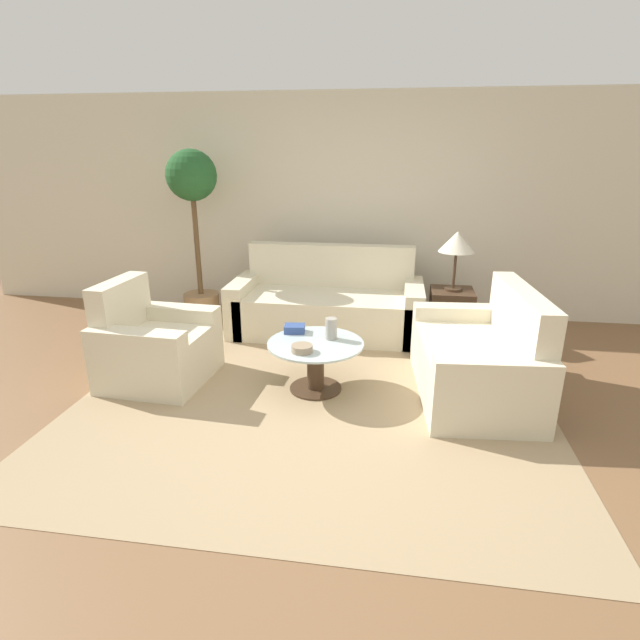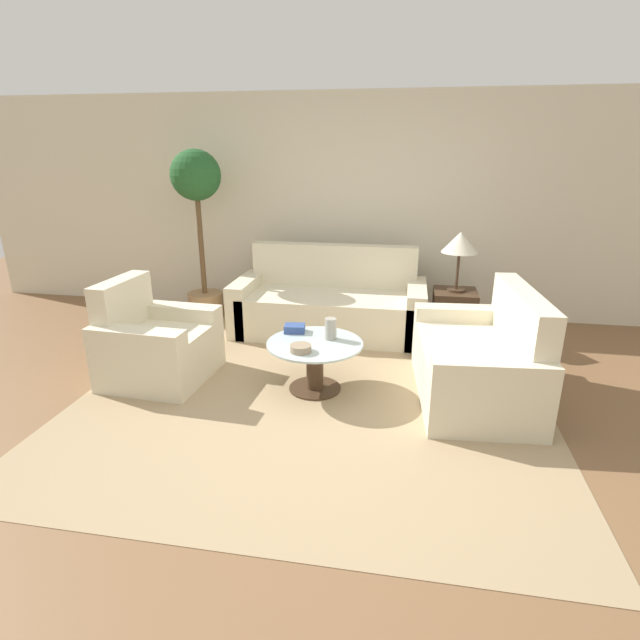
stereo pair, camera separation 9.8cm
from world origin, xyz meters
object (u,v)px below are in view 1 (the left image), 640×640
Objects in this scene: table_lamp at (457,243)px; potted_plant at (194,208)px; coffee_table at (316,359)px; vase at (331,329)px; armchair at (153,348)px; loveseat at (483,362)px; sofa_main at (328,305)px; bowl at (302,349)px; book_stack at (295,329)px.

potted_plant reaches higher than table_lamp.
vase is (0.12, 0.10, 0.25)m from coffee_table.
vase is at bearing 41.52° from coffee_table.
coffee_table is at bearing -130.61° from table_lamp.
armchair is at bearing 179.98° from coffee_table.
vase is at bearing -41.31° from potted_plant.
loveseat is 3.59m from potted_plant.
potted_plant reaches higher than sofa_main.
armchair reaches higher than bowl.
vase is (1.80, -1.58, -0.80)m from potted_plant.
coffee_table is at bearing -45.09° from potted_plant.
vase is 0.96× the size of book_stack.
vase is at bearing -129.91° from table_lamp.
armchair reaches higher than book_stack.
potted_plant is at bearing 10.39° from armchair.
armchair reaches higher than vase.
book_stack is (-0.22, 0.22, 0.19)m from coffee_table.
bowl is 0.46m from book_stack.
sofa_main reaches higher than bowl.
book_stack is (-0.34, 0.11, -0.06)m from vase.
book_stack is (-0.15, 0.43, 0.00)m from bowl.
coffee_table is at bearing 71.00° from bowl.
sofa_main is 3.33× the size of table_lamp.
loveseat is 1.40m from coffee_table.
coffee_table is (0.10, -1.49, -0.02)m from sofa_main.
armchair is 1.48× the size of table_lamp.
loveseat is at bearing 13.34° from bowl.
table_lamp is (1.36, -0.02, 0.75)m from sofa_main.
table_lamp is (2.73, 1.46, 0.75)m from armchair.
loveseat reaches higher than vase.
loveseat is at bearing -26.84° from potted_plant.
vase is at bearing 59.01° from bowl.
loveseat is 7.85× the size of book_stack.
vase is (-1.27, -0.03, 0.23)m from loveseat.
armchair is 1.99m from potted_plant.
potted_plant is at bearing 130.17° from bowl.
bowl is (1.40, -0.22, 0.17)m from armchair.
loveseat is at bearing 1.19° from vase.
sofa_main is 1.38× the size of loveseat.
sofa_main reaches higher than vase.
table_lamp is at bearing 49.39° from coffee_table.
table_lamp is at bearing -58.42° from armchair.
armchair is 0.62× the size of loveseat.
armchair is (-1.37, -1.49, -0.00)m from sofa_main.
loveseat is at bearing -42.25° from sofa_main.
potted_plant is at bearing 134.91° from coffee_table.
vase is 1.08× the size of bowl.
sofa_main is 12.21× the size of bowl.
coffee_table is 4.21× the size of book_stack.
vase reaches higher than coffee_table.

